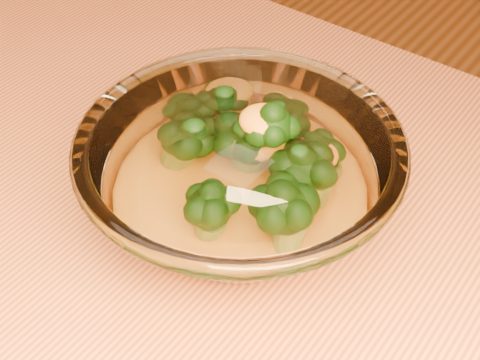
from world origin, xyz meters
name	(u,v)px	position (x,y,z in m)	size (l,w,h in m)	color
glass_bowl	(240,185)	(-0.09, 0.09, 0.80)	(0.23, 0.23, 0.10)	white
cheese_sauce	(240,206)	(-0.09, 0.09, 0.78)	(0.13, 0.13, 0.04)	orange
broccoli_heap	(249,156)	(-0.10, 0.10, 0.82)	(0.15, 0.14, 0.08)	black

